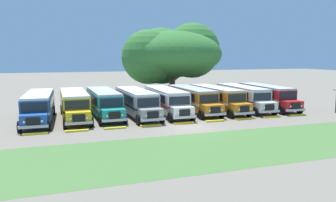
# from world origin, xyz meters

# --- Properties ---
(ground_plane) EXTENTS (220.00, 220.00, 0.00)m
(ground_plane) POSITION_xyz_m (0.00, 0.00, 0.00)
(ground_plane) COLOR slate
(foreground_grass_strip) EXTENTS (80.00, 8.93, 0.01)m
(foreground_grass_strip) POSITION_xyz_m (0.00, -6.78, 0.00)
(foreground_grass_strip) COLOR #4C7538
(foreground_grass_strip) RESTS_ON ground_plane
(parked_bus_slot_0) EXTENTS (3.00, 10.88, 2.82)m
(parked_bus_slot_0) POSITION_xyz_m (-13.28, 7.68, 1.58)
(parked_bus_slot_0) COLOR #23519E
(parked_bus_slot_0) RESTS_ON ground_plane
(parked_bus_slot_1) EXTENTS (2.83, 10.86, 2.82)m
(parked_bus_slot_1) POSITION_xyz_m (-9.84, 7.99, 1.58)
(parked_bus_slot_1) COLOR yellow
(parked_bus_slot_1) RESTS_ON ground_plane
(parked_bus_slot_2) EXTENTS (2.99, 10.88, 2.82)m
(parked_bus_slot_2) POSITION_xyz_m (-6.73, 8.30, 1.58)
(parked_bus_slot_2) COLOR teal
(parked_bus_slot_2) RESTS_ON ground_plane
(parked_bus_slot_3) EXTENTS (3.06, 10.89, 2.82)m
(parked_bus_slot_3) POSITION_xyz_m (-3.34, 7.40, 1.58)
(parked_bus_slot_3) COLOR #9E9993
(parked_bus_slot_3) RESTS_ON ground_plane
(parked_bus_slot_4) EXTENTS (2.70, 10.84, 2.82)m
(parked_bus_slot_4) POSITION_xyz_m (0.15, 7.56, 1.58)
(parked_bus_slot_4) COLOR silver
(parked_bus_slot_4) RESTS_ON ground_plane
(parked_bus_slot_5) EXTENTS (2.99, 10.88, 2.82)m
(parked_bus_slot_5) POSITION_xyz_m (3.47, 7.97, 1.58)
(parked_bus_slot_5) COLOR orange
(parked_bus_slot_5) RESTS_ON ground_plane
(parked_bus_slot_6) EXTENTS (3.15, 10.90, 2.82)m
(parked_bus_slot_6) POSITION_xyz_m (6.53, 7.59, 1.58)
(parked_bus_slot_6) COLOR orange
(parked_bus_slot_6) RESTS_ON ground_plane
(parked_bus_slot_7) EXTENTS (3.00, 10.88, 2.82)m
(parked_bus_slot_7) POSITION_xyz_m (10.13, 7.66, 1.58)
(parked_bus_slot_7) COLOR silver
(parked_bus_slot_7) RESTS_ON ground_plane
(parked_bus_slot_8) EXTENTS (3.09, 10.89, 2.82)m
(parked_bus_slot_8) POSITION_xyz_m (13.49, 7.53, 1.58)
(parked_bus_slot_8) COLOR red
(parked_bus_slot_8) RESTS_ON ground_plane
(curb_wheelstop_0) EXTENTS (2.00, 0.36, 0.15)m
(curb_wheelstop_0) POSITION_xyz_m (-13.32, 1.66, 0.07)
(curb_wheelstop_0) COLOR yellow
(curb_wheelstop_0) RESTS_ON ground_plane
(curb_wheelstop_1) EXTENTS (2.00, 0.36, 0.15)m
(curb_wheelstop_1) POSITION_xyz_m (-9.99, 1.66, 0.07)
(curb_wheelstop_1) COLOR yellow
(curb_wheelstop_1) RESTS_ON ground_plane
(curb_wheelstop_2) EXTENTS (2.00, 0.36, 0.15)m
(curb_wheelstop_2) POSITION_xyz_m (-6.66, 1.66, 0.07)
(curb_wheelstop_2) COLOR yellow
(curb_wheelstop_2) RESTS_ON ground_plane
(curb_wheelstop_3) EXTENTS (2.00, 0.36, 0.15)m
(curb_wheelstop_3) POSITION_xyz_m (-3.33, 1.66, 0.07)
(curb_wheelstop_3) COLOR yellow
(curb_wheelstop_3) RESTS_ON ground_plane
(curb_wheelstop_4) EXTENTS (2.00, 0.36, 0.15)m
(curb_wheelstop_4) POSITION_xyz_m (0.00, 1.66, 0.07)
(curb_wheelstop_4) COLOR yellow
(curb_wheelstop_4) RESTS_ON ground_plane
(curb_wheelstop_5) EXTENTS (2.00, 0.36, 0.15)m
(curb_wheelstop_5) POSITION_xyz_m (3.33, 1.66, 0.07)
(curb_wheelstop_5) COLOR yellow
(curb_wheelstop_5) RESTS_ON ground_plane
(curb_wheelstop_6) EXTENTS (2.00, 0.36, 0.15)m
(curb_wheelstop_6) POSITION_xyz_m (6.66, 1.66, 0.07)
(curb_wheelstop_6) COLOR yellow
(curb_wheelstop_6) RESTS_ON ground_plane
(curb_wheelstop_7) EXTENTS (2.00, 0.36, 0.15)m
(curb_wheelstop_7) POSITION_xyz_m (9.99, 1.66, 0.07)
(curb_wheelstop_7) COLOR yellow
(curb_wheelstop_7) RESTS_ON ground_plane
(curb_wheelstop_8) EXTENTS (2.00, 0.36, 0.15)m
(curb_wheelstop_8) POSITION_xyz_m (13.32, 1.66, 0.07)
(curb_wheelstop_8) COLOR yellow
(curb_wheelstop_8) RESTS_ON ground_plane
(broad_shade_tree) EXTENTS (16.80, 17.54, 11.92)m
(broad_shade_tree) POSITION_xyz_m (5.91, 22.58, 6.78)
(broad_shade_tree) COLOR brown
(broad_shade_tree) RESTS_ON ground_plane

